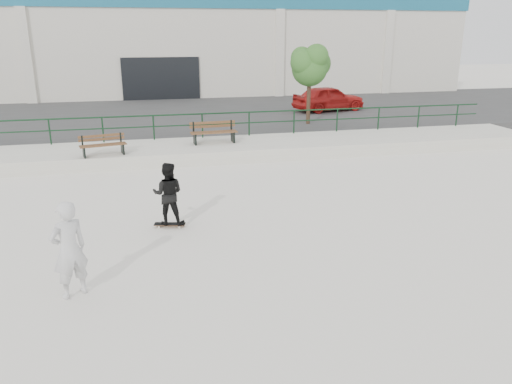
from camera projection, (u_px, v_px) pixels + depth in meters
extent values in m
plane|color=silver|center=(221.00, 259.00, 10.89)|extent=(120.00, 120.00, 0.00)
cube|color=beige|center=(182.00, 151.00, 19.62)|extent=(30.00, 3.00, 0.50)
cube|color=#373737|center=(168.00, 117.00, 27.51)|extent=(60.00, 14.00, 0.50)
cylinder|color=#13351C|center=(178.00, 115.00, 20.45)|extent=(28.00, 0.06, 0.06)
cylinder|color=#13351C|center=(178.00, 126.00, 20.58)|extent=(28.00, 0.05, 0.05)
cylinder|color=#13351C|center=(50.00, 132.00, 19.52)|extent=(0.06, 0.06, 1.00)
cylinder|color=#13351C|center=(103.00, 130.00, 19.95)|extent=(0.06, 0.06, 1.00)
cylinder|color=#13351C|center=(154.00, 128.00, 20.38)|extent=(0.06, 0.06, 1.00)
cylinder|color=#13351C|center=(202.00, 126.00, 20.81)|extent=(0.06, 0.06, 1.00)
cylinder|color=#13351C|center=(249.00, 124.00, 21.25)|extent=(0.06, 0.06, 1.00)
cylinder|color=#13351C|center=(294.00, 122.00, 21.68)|extent=(0.06, 0.06, 1.00)
cylinder|color=#13351C|center=(337.00, 120.00, 22.11)|extent=(0.06, 0.06, 1.00)
cylinder|color=#13351C|center=(379.00, 119.00, 22.54)|extent=(0.06, 0.06, 1.00)
cylinder|color=#13351C|center=(418.00, 117.00, 22.97)|extent=(0.06, 0.06, 1.00)
cylinder|color=#13351C|center=(457.00, 115.00, 23.41)|extent=(0.06, 0.06, 1.00)
cube|color=silver|center=(154.00, 42.00, 39.35)|extent=(44.00, 16.00, 8.00)
cube|color=#1B698B|center=(152.00, 0.00, 38.40)|extent=(44.20, 16.20, 1.80)
cube|color=black|center=(161.00, 82.00, 32.61)|extent=(5.00, 0.15, 3.20)
cube|color=silver|center=(27.00, 60.00, 30.38)|extent=(0.60, 0.25, 6.20)
cube|color=silver|center=(280.00, 57.00, 33.84)|extent=(0.60, 0.25, 6.20)
cube|color=silver|center=(388.00, 56.00, 35.56)|extent=(0.60, 0.25, 6.20)
cube|color=#4E321A|center=(104.00, 146.00, 17.65)|extent=(1.60, 0.44, 0.04)
cube|color=#4E321A|center=(103.00, 145.00, 17.79)|extent=(1.60, 0.44, 0.04)
cube|color=#4E321A|center=(102.00, 144.00, 17.93)|extent=(1.60, 0.44, 0.04)
cube|color=#4E321A|center=(102.00, 139.00, 17.94)|extent=(1.59, 0.37, 0.09)
cube|color=#4E321A|center=(101.00, 136.00, 17.90)|extent=(1.59, 0.37, 0.09)
cube|color=black|center=(84.00, 152.00, 17.58)|extent=(0.15, 0.45, 0.38)
cube|color=black|center=(82.00, 141.00, 17.67)|extent=(0.06, 0.06, 0.38)
cube|color=black|center=(123.00, 149.00, 18.12)|extent=(0.15, 0.45, 0.38)
cube|color=black|center=(121.00, 138.00, 18.21)|extent=(0.06, 0.06, 0.38)
cube|color=#4E321A|center=(215.00, 133.00, 19.61)|extent=(1.85, 0.22, 0.04)
cube|color=#4E321A|center=(214.00, 132.00, 19.78)|extent=(1.85, 0.22, 0.04)
cube|color=#4E321A|center=(213.00, 131.00, 19.95)|extent=(1.85, 0.22, 0.04)
cube|color=#4E321A|center=(212.00, 126.00, 19.96)|extent=(1.85, 0.14, 0.10)
cube|color=#4E321A|center=(212.00, 123.00, 19.92)|extent=(1.85, 0.14, 0.10)
cube|color=black|center=(195.00, 139.00, 19.64)|extent=(0.09, 0.52, 0.43)
cube|color=black|center=(193.00, 127.00, 19.76)|extent=(0.06, 0.05, 0.43)
cube|color=black|center=(233.00, 137.00, 20.05)|extent=(0.09, 0.52, 0.43)
cube|color=black|center=(231.00, 125.00, 20.17)|extent=(0.06, 0.05, 0.43)
cylinder|color=#403020|center=(309.00, 100.00, 23.83)|extent=(0.19, 0.19, 2.24)
sphere|color=#2C6C27|center=(310.00, 68.00, 23.37)|extent=(1.68, 1.68, 1.68)
sphere|color=#2C6C27|center=(317.00, 64.00, 23.68)|extent=(1.31, 1.31, 1.31)
sphere|color=#2C6C27|center=(303.00, 62.00, 23.03)|extent=(1.21, 1.21, 1.21)
sphere|color=#2C6C27|center=(316.00, 56.00, 22.90)|extent=(1.12, 1.12, 1.12)
sphere|color=#2C6C27|center=(302.00, 58.00, 23.52)|extent=(1.03, 1.03, 1.03)
imported|color=#B11815|center=(329.00, 98.00, 27.97)|extent=(4.36, 2.51, 1.40)
cube|color=black|center=(170.00, 224.00, 12.64)|extent=(0.81, 0.38, 0.02)
cube|color=brown|center=(170.00, 224.00, 12.65)|extent=(0.81, 0.38, 0.01)
cube|color=gray|center=(160.00, 225.00, 12.66)|extent=(0.10, 0.17, 0.03)
cube|color=gray|center=(180.00, 225.00, 12.65)|extent=(0.10, 0.17, 0.03)
cylinder|color=beige|center=(159.00, 227.00, 12.57)|extent=(0.06, 0.04, 0.06)
cylinder|color=beige|center=(160.00, 225.00, 12.76)|extent=(0.06, 0.04, 0.06)
cylinder|color=beige|center=(179.00, 227.00, 12.57)|extent=(0.06, 0.04, 0.06)
cylinder|color=beige|center=(181.00, 225.00, 12.75)|extent=(0.06, 0.04, 0.06)
imported|color=black|center=(168.00, 194.00, 12.40)|extent=(0.89, 0.76, 1.59)
imported|color=silver|center=(69.00, 250.00, 9.10)|extent=(0.81, 0.74, 1.87)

